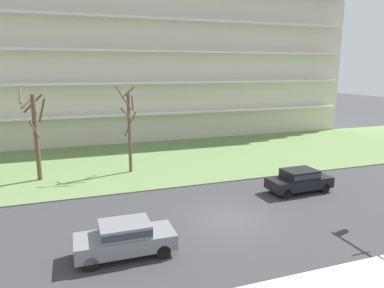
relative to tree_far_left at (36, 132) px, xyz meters
name	(u,v)px	position (x,y,z in m)	size (l,w,h in m)	color
ground	(229,219)	(10.48, -11.02, -3.69)	(160.00, 160.00, 0.00)	#38383A
grass_lawn_strip	(165,159)	(10.48, 2.98, -3.65)	(80.00, 16.00, 0.08)	#66844C
apartment_building	(133,54)	(10.48, 17.77, 6.37)	(52.29, 14.53, 20.13)	beige
tree_far_left	(36,132)	(0.00, 0.00, 0.00)	(1.82, 1.78, 6.85)	brown
tree_left	(129,128)	(6.80, -0.18, -0.07)	(1.64, 1.64, 6.96)	brown
sedan_black_near_left	(299,180)	(16.84, -8.52, -2.82)	(4.45, 1.94, 1.57)	black
sedan_gray_center_left	(125,237)	(4.42, -13.02, -2.82)	(4.42, 1.84, 1.57)	slate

